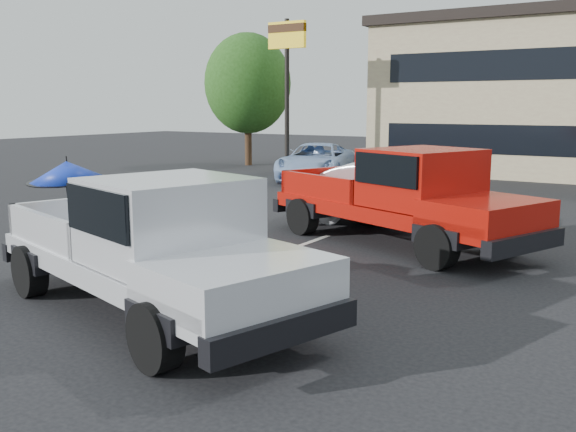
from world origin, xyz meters
name	(u,v)px	position (x,y,z in m)	size (l,w,h in m)	color
ground	(367,318)	(0.00, 0.00, 0.00)	(90.00, 90.00, 0.00)	black
stripe_left	(263,259)	(-3.00, 2.00, 0.00)	(0.12, 5.00, 0.01)	silver
motel_sign	(287,55)	(-10.00, 14.00, 4.65)	(1.60, 0.22, 6.00)	black
tree_left	(248,84)	(-14.00, 17.00, 3.73)	(3.96, 3.96, 6.02)	#332114
silver_pickup	(159,240)	(-2.28, -1.45, 1.05)	(6.01, 3.51, 2.06)	black
red_pickup	(414,194)	(-1.05, 4.35, 1.06)	(6.23, 4.08, 1.94)	black
silver_sedan	(392,194)	(-2.41, 6.50, 0.72)	(1.52, 4.36, 1.44)	silver
blue_suv	(317,162)	(-8.36, 13.45, 0.68)	(2.26, 4.89, 1.36)	#96B4E0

